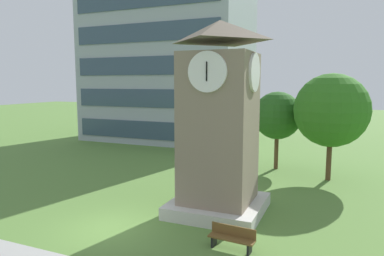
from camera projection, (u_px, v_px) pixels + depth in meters
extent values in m
plane|color=#567F38|center=(110.00, 229.00, 15.27)|extent=(160.00, 160.00, 0.00)
cube|color=#9EA8B2|center=(170.00, 54.00, 39.48)|extent=(17.13, 11.34, 19.20)
cube|color=#384C60|center=(145.00, 130.00, 35.28)|extent=(15.76, 0.10, 1.80)
cube|color=#384C60|center=(145.00, 98.00, 34.87)|extent=(15.76, 0.10, 1.80)
cube|color=#384C60|center=(144.00, 66.00, 34.46)|extent=(15.76, 0.10, 1.80)
cube|color=#384C60|center=(143.00, 32.00, 34.05)|extent=(15.76, 0.10, 1.80)
cube|color=gray|center=(219.00, 134.00, 16.87)|extent=(3.21, 3.21, 7.73)
cube|color=beige|center=(218.00, 206.00, 17.33)|extent=(4.34, 4.34, 0.60)
pyramid|color=#6A5D4D|center=(220.00, 31.00, 16.25)|extent=(3.53, 3.53, 0.99)
cylinder|color=white|center=(207.00, 72.00, 14.97)|extent=(1.77, 0.12, 1.77)
cylinder|color=white|center=(255.00, 72.00, 15.85)|extent=(0.12, 1.77, 1.77)
cube|color=black|center=(207.00, 68.00, 14.89)|extent=(0.05, 0.09, 0.53)
cube|color=black|center=(207.00, 72.00, 14.90)|extent=(0.06, 0.06, 0.79)
cube|color=brown|center=(231.00, 239.00, 13.33)|extent=(1.83, 0.62, 0.06)
cube|color=brown|center=(234.00, 231.00, 13.49)|extent=(1.80, 0.19, 0.40)
cube|color=black|center=(214.00, 240.00, 13.69)|extent=(0.11, 0.44, 0.45)
cube|color=black|center=(249.00, 248.00, 13.03)|extent=(0.11, 0.44, 0.45)
cylinder|color=#513823|center=(329.00, 158.00, 22.83)|extent=(0.33, 0.33, 2.93)
sphere|color=#2F6F1E|center=(331.00, 110.00, 22.43)|extent=(4.73, 4.73, 4.73)
cylinder|color=#513823|center=(276.00, 150.00, 25.84)|extent=(0.30, 0.30, 2.75)
sphere|color=#24581C|center=(277.00, 115.00, 25.51)|extent=(3.48, 3.48, 3.48)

